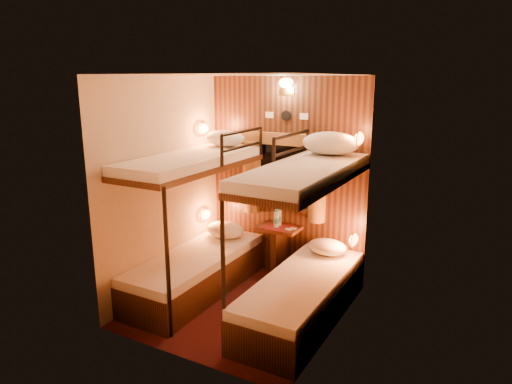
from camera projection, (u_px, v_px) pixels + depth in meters
The scene contains 22 objects.
floor at pixel (243, 306), 4.87m from camera, with size 2.10×2.10×0.00m, color #340F0E.
ceiling at pixel (241, 75), 4.29m from camera, with size 2.10×2.10×0.00m, color silver.
wall_back at pixel (287, 178), 5.47m from camera, with size 2.40×2.40×0.00m, color #C6B293.
wall_front at pixel (176, 227), 3.69m from camera, with size 2.40×2.40×0.00m, color #C6B293.
wall_left at pixel (164, 187), 5.05m from camera, with size 2.40×2.40×0.00m, color #C6B293.
wall_right at pixel (338, 211), 4.11m from camera, with size 2.40×2.40×0.00m, color #C6B293.
back_panel at pixel (286, 179), 5.46m from camera, with size 2.00×0.03×2.40m, color black.
bunk_left at pixel (196, 245), 5.10m from camera, with size 0.72×1.90×1.82m.
bunk_right at pixel (303, 267), 4.49m from camera, with size 0.72×1.90×1.82m.
window at pixel (285, 181), 5.44m from camera, with size 1.00×0.12×0.79m.
curtains at pixel (284, 174), 5.39m from camera, with size 1.10×0.22×1.00m.
back_fixtures at pixel (286, 89), 5.18m from camera, with size 0.54×0.09×0.48m.
reading_lamps at pixel (273, 181), 5.17m from camera, with size 2.00×0.20×1.25m.
table at pixel (278, 245), 5.49m from camera, with size 0.50×0.34×0.66m.
bottle_left at pixel (276, 220), 5.39m from camera, with size 0.06×0.06×0.22m.
bottle_right at pixel (279, 218), 5.45m from camera, with size 0.06×0.06×0.22m.
sachet_a at pixel (288, 229), 5.33m from camera, with size 0.08×0.06×0.01m, color silver.
sachet_b at pixel (293, 228), 5.36m from camera, with size 0.08×0.06×0.01m, color silver.
pillow_lower_left at pixel (225, 230), 5.62m from camera, with size 0.49×0.35×0.19m, color silver.
pillow_lower_right at pixel (327, 247), 5.08m from camera, with size 0.44×0.32×0.17m, color silver.
pillow_upper_left at pixel (225, 138), 5.38m from camera, with size 0.49×0.35×0.19m, color silver.
pillow_upper_right at pixel (331, 143), 4.77m from camera, with size 0.61×0.44×0.24m, color silver.
Camera 1 is at (2.26, -3.82, 2.36)m, focal length 32.00 mm.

